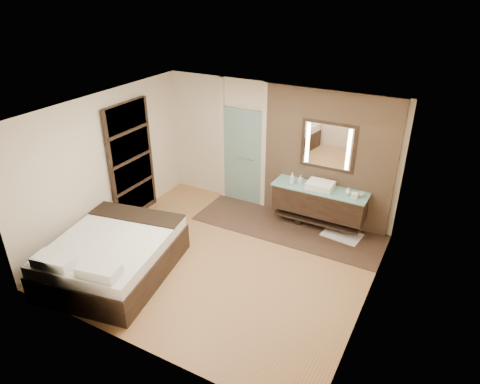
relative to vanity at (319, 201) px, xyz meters
The scene contains 15 objects.
floor 2.29m from the vanity, 119.83° to the right, with size 5.00×5.00×0.00m, color olive.
tile_strip 0.83m from the vanity, 147.54° to the right, with size 3.80×1.30×0.01m, color #3B2720.
stone_wall 0.82m from the vanity, 90.00° to the left, with size 2.60×0.08×2.70m, color #A27B5C.
vanity is the anchor object (origin of this frame).
mirror_unit 1.10m from the vanity, 90.00° to the left, with size 1.06×0.04×0.96m.
frosted_door 1.95m from the vanity, behind, with size 1.10×0.12×2.70m.
shoji_partition 3.82m from the vanity, 159.50° to the right, with size 0.06×1.20×2.40m.
bed 3.98m from the vanity, 129.22° to the right, with size 2.13×2.48×0.85m.
bath_mat 0.79m from the vanity, 10.43° to the right, with size 0.72×0.50×0.02m, color white.
waste_bin 0.60m from the vanity, 169.65° to the right, with size 0.18×0.18×0.22m, color black.
tissue_box 0.77m from the vanity, ahead, with size 0.12×0.12×0.10m, color white.
soap_bottle_a 0.69m from the vanity, behind, with size 0.09×0.09×0.24m, color silver.
soap_bottle_b 0.56m from the vanity, behind, with size 0.07×0.07×0.16m, color #B2B2B2.
soap_bottle_c 0.65m from the vanity, ahead, with size 0.11×0.11×0.14m, color silver.
cup 0.84m from the vanity, ahead, with size 0.11×0.11×0.09m, color silver.
Camera 1 is at (3.24, -5.32, 4.54)m, focal length 32.00 mm.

